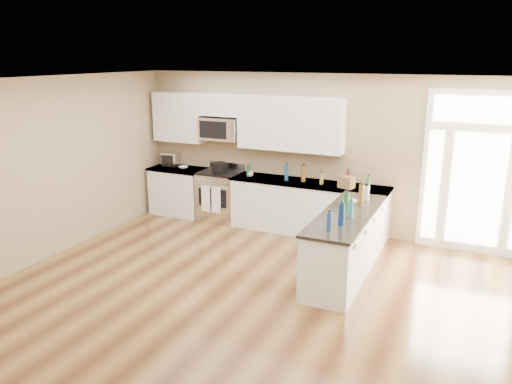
# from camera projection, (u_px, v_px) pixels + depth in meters

# --- Properties ---
(ground) EXTENTS (8.00, 8.00, 0.00)m
(ground) POSITION_uv_depth(u_px,v_px,m) (214.00, 335.00, 5.73)
(ground) COLOR #522E17
(room_shell) EXTENTS (8.00, 8.00, 8.00)m
(room_shell) POSITION_uv_depth(u_px,v_px,m) (210.00, 192.00, 5.27)
(room_shell) COLOR tan
(room_shell) RESTS_ON ground
(back_cabinet_left) EXTENTS (1.10, 0.66, 0.94)m
(back_cabinet_left) POSITION_uv_depth(u_px,v_px,m) (179.00, 192.00, 10.00)
(back_cabinet_left) COLOR white
(back_cabinet_left) RESTS_ON ground
(back_cabinet_right) EXTENTS (2.85, 0.66, 0.94)m
(back_cabinet_right) POSITION_uv_depth(u_px,v_px,m) (307.00, 209.00, 8.90)
(back_cabinet_right) COLOR white
(back_cabinet_right) RESTS_ON ground
(peninsula_cabinet) EXTENTS (0.69, 2.32, 0.94)m
(peninsula_cabinet) POSITION_uv_depth(u_px,v_px,m) (345.00, 246.00, 7.20)
(peninsula_cabinet) COLOR white
(peninsula_cabinet) RESTS_ON ground
(upper_cabinet_left) EXTENTS (1.04, 0.33, 0.95)m
(upper_cabinet_left) POSITION_uv_depth(u_px,v_px,m) (180.00, 117.00, 9.73)
(upper_cabinet_left) COLOR white
(upper_cabinet_left) RESTS_ON room_shell
(upper_cabinet_right) EXTENTS (1.94, 0.33, 0.95)m
(upper_cabinet_right) POSITION_uv_depth(u_px,v_px,m) (290.00, 124.00, 8.80)
(upper_cabinet_right) COLOR white
(upper_cabinet_right) RESTS_ON room_shell
(upper_cabinet_short) EXTENTS (0.82, 0.33, 0.40)m
(upper_cabinet_short) POSITION_uv_depth(u_px,v_px,m) (221.00, 105.00, 9.28)
(upper_cabinet_short) COLOR white
(upper_cabinet_short) RESTS_ON room_shell
(microwave) EXTENTS (0.78, 0.41, 0.42)m
(microwave) POSITION_uv_depth(u_px,v_px,m) (221.00, 129.00, 9.37)
(microwave) COLOR silver
(microwave) RESTS_ON room_shell
(entry_door) EXTENTS (1.70, 0.10, 2.60)m
(entry_door) POSITION_uv_depth(u_px,v_px,m) (478.00, 174.00, 7.81)
(entry_door) COLOR white
(entry_door) RESTS_ON ground
(kitchen_range) EXTENTS (0.77, 0.69, 1.08)m
(kitchen_range) POSITION_uv_depth(u_px,v_px,m) (221.00, 196.00, 9.60)
(kitchen_range) COLOR silver
(kitchen_range) RESTS_ON ground
(stockpot) EXTENTS (0.31, 0.31, 0.20)m
(stockpot) POSITION_uv_depth(u_px,v_px,m) (219.00, 167.00, 9.46)
(stockpot) COLOR black
(stockpot) RESTS_ON kitchen_range
(toaster_oven) EXTENTS (0.35, 0.29, 0.27)m
(toaster_oven) POSITION_uv_depth(u_px,v_px,m) (171.00, 159.00, 10.02)
(toaster_oven) COLOR silver
(toaster_oven) RESTS_ON back_cabinet_left
(cardboard_box) EXTENTS (0.29, 0.24, 0.20)m
(cardboard_box) POSITION_uv_depth(u_px,v_px,m) (347.00, 182.00, 8.36)
(cardboard_box) COLOR brown
(cardboard_box) RESTS_ON back_cabinet_right
(bowl_left) EXTENTS (0.21, 0.21, 0.04)m
(bowl_left) POSITION_uv_depth(u_px,v_px,m) (183.00, 167.00, 9.80)
(bowl_left) COLOR white
(bowl_left) RESTS_ON back_cabinet_left
(bowl_peninsula) EXTENTS (0.21, 0.21, 0.06)m
(bowl_peninsula) POSITION_uv_depth(u_px,v_px,m) (350.00, 202.00, 7.49)
(bowl_peninsula) COLOR white
(bowl_peninsula) RESTS_ON peninsula_cabinet
(cup_counter) EXTENTS (0.11, 0.11, 0.09)m
(cup_counter) POSITION_uv_depth(u_px,v_px,m) (250.00, 174.00, 9.18)
(cup_counter) COLOR white
(cup_counter) RESTS_ON back_cabinet_right
(counter_bottles) EXTENTS (2.40, 2.37, 0.31)m
(counter_bottles) POSITION_uv_depth(u_px,v_px,m) (332.00, 191.00, 7.73)
(counter_bottles) COLOR #19591E
(counter_bottles) RESTS_ON back_cabinet_right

